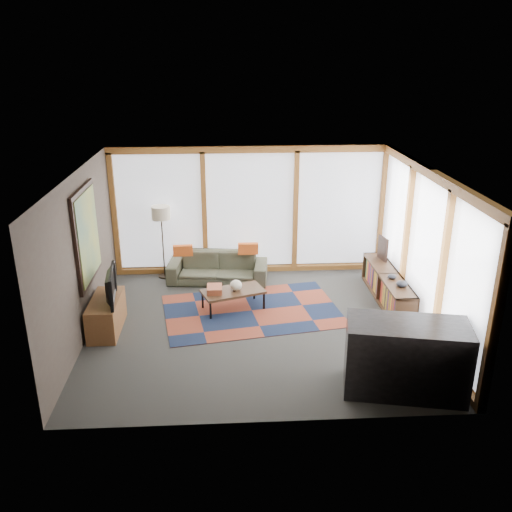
{
  "coord_description": "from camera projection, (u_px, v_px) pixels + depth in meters",
  "views": [
    {
      "loc": [
        -0.49,
        -8.02,
        4.3
      ],
      "look_at": [
        0.0,
        0.4,
        1.1
      ],
      "focal_mm": 38.0,
      "sensor_mm": 36.0,
      "label": 1
    }
  ],
  "objects": [
    {
      "name": "room_envelope",
      "position": [
        285.0,
        227.0,
        9.04
      ],
      "size": [
        5.52,
        5.02,
        2.62
      ],
      "color": "#40342F",
      "rests_on": "ground"
    },
    {
      "name": "pillow_right",
      "position": [
        248.0,
        249.0,
        10.6
      ],
      "size": [
        0.4,
        0.13,
        0.22
      ],
      "primitive_type": "cube",
      "rotation": [
        0.0,
        0.0,
        -0.02
      ],
      "color": "#CC531C",
      "rests_on": "sofa"
    },
    {
      "name": "tv_console",
      "position": [
        106.0,
        315.0,
        8.82
      ],
      "size": [
        0.45,
        1.09,
        0.54
      ],
      "primitive_type": "cube",
      "color": "brown",
      "rests_on": "ground"
    },
    {
      "name": "shelf_picture",
      "position": [
        383.0,
        248.0,
        10.34
      ],
      "size": [
        0.11,
        0.35,
        0.45
      ],
      "primitive_type": "cube",
      "rotation": [
        0.0,
        0.0,
        0.19
      ],
      "color": "black",
      "rests_on": "bookshelf"
    },
    {
      "name": "television",
      "position": [
        107.0,
        286.0,
        8.6
      ],
      "size": [
        0.23,
        0.91,
        0.52
      ],
      "primitive_type": "imported",
      "rotation": [
        0.0,
        0.0,
        1.69
      ],
      "color": "black",
      "rests_on": "tv_console"
    },
    {
      "name": "sofa",
      "position": [
        218.0,
        268.0,
        10.72
      ],
      "size": [
        2.02,
        0.99,
        0.57
      ],
      "primitive_type": "imported",
      "rotation": [
        0.0,
        0.0,
        -0.12
      ],
      "color": "#313425",
      "rests_on": "ground"
    },
    {
      "name": "coffee_table",
      "position": [
        233.0,
        300.0,
        9.58
      ],
      "size": [
        1.19,
        0.86,
        0.36
      ],
      "primitive_type": null,
      "rotation": [
        0.0,
        0.0,
        0.34
      ],
      "color": "#372313",
      "rests_on": "ground"
    },
    {
      "name": "vase",
      "position": [
        236.0,
        285.0,
        9.5
      ],
      "size": [
        0.24,
        0.24,
        0.19
      ],
      "primitive_type": "ellipsoid",
      "rotation": [
        0.0,
        0.0,
        0.14
      ],
      "color": "beige",
      "rests_on": "coffee_table"
    },
    {
      "name": "bowl_a",
      "position": [
        402.0,
        284.0,
        9.2
      ],
      "size": [
        0.24,
        0.24,
        0.1
      ],
      "primitive_type": "ellipsoid",
      "rotation": [
        0.0,
        0.0,
        -0.22
      ],
      "color": "black",
      "rests_on": "bookshelf"
    },
    {
      "name": "rug",
      "position": [
        252.0,
        311.0,
        9.56
      ],
      "size": [
        3.3,
        2.42,
        0.01
      ],
      "primitive_type": "cube",
      "rotation": [
        0.0,
        0.0,
        0.17
      ],
      "color": "brown",
      "rests_on": "ground"
    },
    {
      "name": "ground",
      "position": [
        257.0,
        326.0,
        9.04
      ],
      "size": [
        5.5,
        5.5,
        0.0
      ],
      "primitive_type": "plane",
      "color": "#292927",
      "rests_on": "ground"
    },
    {
      "name": "bar_counter",
      "position": [
        406.0,
        358.0,
        7.16
      ],
      "size": [
        1.69,
        1.04,
        1.0
      ],
      "primitive_type": "cube",
      "rotation": [
        0.0,
        0.0,
        -0.2
      ],
      "color": "black",
      "rests_on": "ground"
    },
    {
      "name": "floor_lamp",
      "position": [
        163.0,
        242.0,
        10.76
      ],
      "size": [
        0.37,
        0.37,
        1.48
      ],
      "primitive_type": null,
      "color": "black",
      "rests_on": "ground"
    },
    {
      "name": "book_stack",
      "position": [
        215.0,
        289.0,
        9.43
      ],
      "size": [
        0.26,
        0.33,
        0.11
      ],
      "primitive_type": "cube",
      "rotation": [
        0.0,
        0.0,
        -0.0
      ],
      "color": "#97462A",
      "rests_on": "coffee_table"
    },
    {
      "name": "bowl_b",
      "position": [
        392.0,
        276.0,
        9.53
      ],
      "size": [
        0.17,
        0.17,
        0.08
      ],
      "primitive_type": "ellipsoid",
      "rotation": [
        0.0,
        0.0,
        -0.07
      ],
      "color": "black",
      "rests_on": "bookshelf"
    },
    {
      "name": "bookshelf",
      "position": [
        388.0,
        287.0,
        9.85
      ],
      "size": [
        0.4,
        2.18,
        0.54
      ],
      "primitive_type": null,
      "color": "#372313",
      "rests_on": "ground"
    },
    {
      "name": "pillow_left",
      "position": [
        183.0,
        250.0,
        10.52
      ],
      "size": [
        0.39,
        0.13,
        0.21
      ],
      "primitive_type": "cube",
      "rotation": [
        0.0,
        0.0,
        0.05
      ],
      "color": "#CC531C",
      "rests_on": "sofa"
    }
  ]
}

